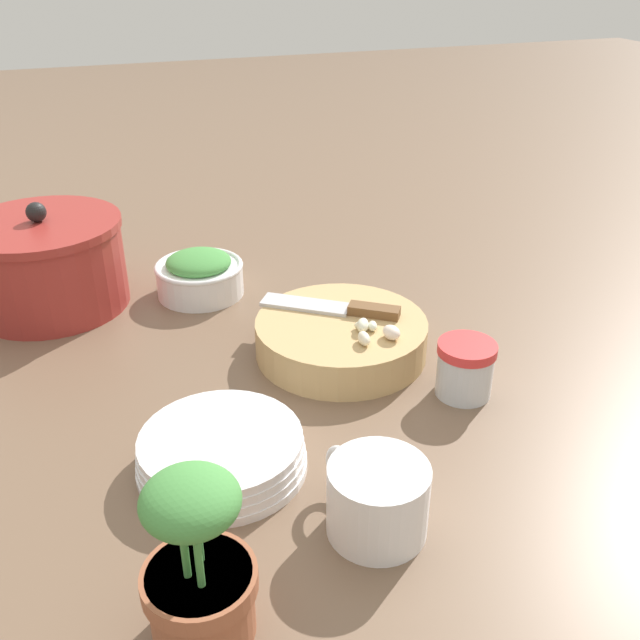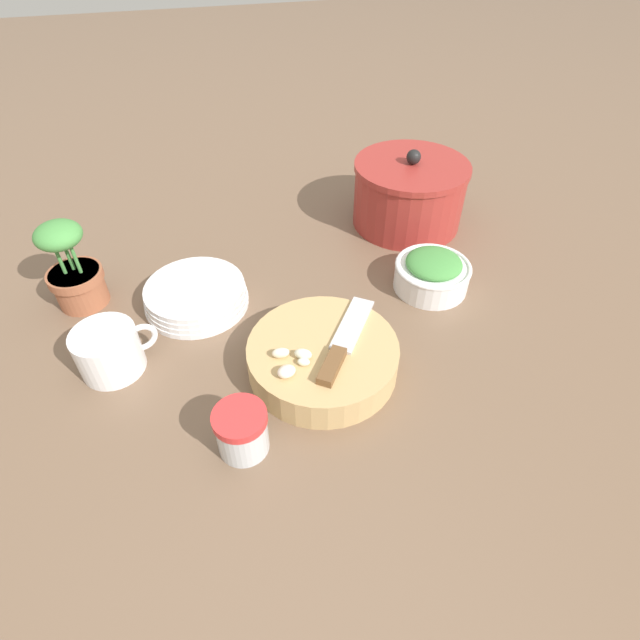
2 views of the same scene
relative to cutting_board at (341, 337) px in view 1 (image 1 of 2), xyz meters
The scene contains 10 objects.
ground_plane 0.04m from the cutting_board, 144.06° to the left, with size 5.00×5.00×0.00m, color brown.
cutting_board is the anchor object (origin of this frame).
chef_knife 0.04m from the cutting_board, 13.10° to the right, with size 0.13×0.17×0.01m.
garlic_cloves 0.06m from the cutting_board, 154.15° to the right, with size 0.06×0.06×0.02m.
herb_bowl 0.27m from the cutting_board, 30.82° to the left, with size 0.13×0.13×0.07m.
spice_jar 0.17m from the cutting_board, 141.69° to the right, with size 0.07×0.07×0.07m.
coffee_mug 0.31m from the cutting_board, 165.16° to the left, with size 0.12×0.09×0.07m.
plate_stack 0.26m from the cutting_board, 131.28° to the left, with size 0.18×0.18×0.04m.
stock_pot 0.45m from the cutting_board, 52.43° to the left, with size 0.23×0.23×0.16m.
potted_herb 0.44m from the cutting_board, 145.07° to the left, with size 0.09×0.09×0.16m.
Camera 1 is at (-0.72, 0.27, 0.49)m, focal length 40.00 mm.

